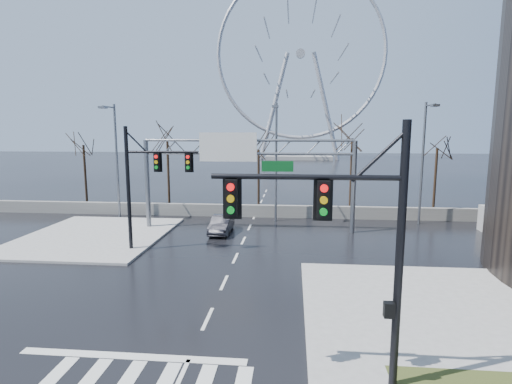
# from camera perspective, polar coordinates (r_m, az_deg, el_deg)

# --- Properties ---
(ground) EXTENTS (260.00, 260.00, 0.00)m
(ground) POSITION_cam_1_polar(r_m,az_deg,el_deg) (17.45, -6.93, -17.52)
(ground) COLOR black
(ground) RESTS_ON ground
(sidewalk_right_ext) EXTENTS (12.00, 10.00, 0.15)m
(sidewalk_right_ext) POSITION_cam_1_polar(r_m,az_deg,el_deg) (19.99, 24.86, -14.54)
(sidewalk_right_ext) COLOR gray
(sidewalk_right_ext) RESTS_ON ground
(sidewalk_far) EXTENTS (10.00, 12.00, 0.15)m
(sidewalk_far) POSITION_cam_1_polar(r_m,az_deg,el_deg) (31.79, -22.00, -5.82)
(sidewalk_far) COLOR gray
(sidewalk_far) RESTS_ON ground
(barrier_wall) EXTENTS (52.00, 0.50, 1.10)m
(barrier_wall) POSITION_cam_1_polar(r_m,az_deg,el_deg) (36.16, -0.24, -2.70)
(barrier_wall) COLOR slate
(barrier_wall) RESTS_ON ground
(signal_mast_near) EXTENTS (5.52, 0.41, 8.00)m
(signal_mast_near) POSITION_cam_1_polar(r_m,az_deg,el_deg) (11.71, 13.58, -5.46)
(signal_mast_near) COLOR black
(signal_mast_near) RESTS_ON ground
(signal_mast_far) EXTENTS (4.72, 0.41, 8.00)m
(signal_mast_far) POSITION_cam_1_polar(r_m,az_deg,el_deg) (26.12, -15.60, 2.09)
(signal_mast_far) COLOR black
(signal_mast_far) RESTS_ON ground
(sign_gantry) EXTENTS (16.36, 0.40, 7.60)m
(sign_gantry) POSITION_cam_1_polar(r_m,az_deg,el_deg) (30.58, -1.87, 3.98)
(sign_gantry) COLOR slate
(sign_gantry) RESTS_ON ground
(streetlight_left) EXTENTS (0.50, 2.55, 10.00)m
(streetlight_left) POSITION_cam_1_polar(r_m,az_deg,el_deg) (36.88, -19.53, 5.39)
(streetlight_left) COLOR slate
(streetlight_left) RESTS_ON ground
(streetlight_mid) EXTENTS (0.50, 2.55, 10.00)m
(streetlight_mid) POSITION_cam_1_polar(r_m,az_deg,el_deg) (33.52, 2.86, 5.59)
(streetlight_mid) COLOR slate
(streetlight_mid) RESTS_ON ground
(streetlight_right) EXTENTS (0.50, 2.55, 10.00)m
(streetlight_right) POSITION_cam_1_polar(r_m,az_deg,el_deg) (35.12, 22.91, 5.06)
(streetlight_right) COLOR slate
(streetlight_right) RESTS_ON ground
(tree_far_left) EXTENTS (3.50, 3.50, 7.00)m
(tree_far_left) POSITION_cam_1_polar(r_m,az_deg,el_deg) (44.80, -23.38, 5.27)
(tree_far_left) COLOR black
(tree_far_left) RESTS_ON ground
(tree_left) EXTENTS (3.75, 3.75, 7.50)m
(tree_left) POSITION_cam_1_polar(r_m,az_deg,el_deg) (40.76, -12.53, 6.07)
(tree_left) COLOR black
(tree_left) RESTS_ON ground
(tree_center) EXTENTS (3.25, 3.25, 6.50)m
(tree_center) POSITION_cam_1_polar(r_m,az_deg,el_deg) (40.01, 0.38, 5.07)
(tree_center) COLOR black
(tree_center) RESTS_ON ground
(tree_right) EXTENTS (3.90, 3.90, 7.80)m
(tree_right) POSITION_cam_1_polar(r_m,az_deg,el_deg) (39.20, 13.55, 6.29)
(tree_right) COLOR black
(tree_right) RESTS_ON ground
(tree_far_right) EXTENTS (3.40, 3.40, 6.80)m
(tree_far_right) POSITION_cam_1_polar(r_m,az_deg,el_deg) (41.62, 24.42, 4.78)
(tree_far_right) COLOR black
(tree_far_right) RESTS_ON ground
(ferris_wheel) EXTENTS (45.00, 6.00, 50.91)m
(ferris_wheel) POSITION_cam_1_polar(r_m,az_deg,el_deg) (111.82, 6.36, 18.12)
(ferris_wheel) COLOR gray
(ferris_wheel) RESTS_ON ground
(car) EXTENTS (1.45, 4.04, 1.32)m
(car) POSITION_cam_1_polar(r_m,az_deg,el_deg) (30.63, -4.98, -4.61)
(car) COLOR black
(car) RESTS_ON ground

